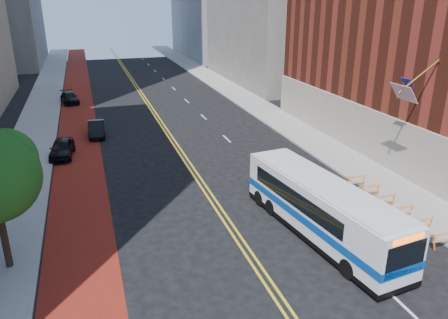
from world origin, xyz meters
TOP-DOWN VIEW (x-y plane):
  - ground at (0.00, 0.00)m, footprint 160.00×160.00m
  - sidewalk_left at (-12.00, 30.00)m, footprint 4.00×140.00m
  - sidewalk_right at (12.00, 30.00)m, footprint 4.00×140.00m
  - bus_lane_paint at (-8.10, 30.00)m, footprint 3.60×140.00m
  - center_line_inner at (-0.18, 30.00)m, footprint 0.14×140.00m
  - center_line_outer at (0.18, 30.00)m, footprint 0.14×140.00m
  - lane_dashes at (4.80, 38.00)m, footprint 0.14×98.20m
  - construction_barriers at (9.60, 3.42)m, footprint 1.42×10.91m
  - transit_bus at (4.28, 4.35)m, footprint 3.95×11.68m
  - car_a at (-9.30, 21.60)m, footprint 2.14×4.34m
  - car_b at (-6.42, 26.54)m, footprint 1.54×4.18m
  - car_c at (-8.95, 41.24)m, footprint 2.49×4.60m

SIDE VIEW (x-z plane):
  - ground at x=0.00m, z-range 0.00..0.00m
  - center_line_inner at x=-0.18m, z-range 0.00..0.01m
  - center_line_outer at x=0.18m, z-range 0.00..0.01m
  - bus_lane_paint at x=-8.10m, z-range 0.00..0.01m
  - lane_dashes at x=4.80m, z-range 0.00..0.01m
  - sidewalk_left at x=-12.00m, z-range 0.00..0.15m
  - sidewalk_right at x=12.00m, z-range 0.00..0.15m
  - car_c at x=-8.95m, z-range 0.00..1.27m
  - construction_barriers at x=9.60m, z-range 0.17..1.18m
  - car_b at x=-6.42m, z-range 0.00..1.37m
  - car_a at x=-9.30m, z-range 0.00..1.42m
  - transit_bus at x=4.28m, z-range 0.07..3.22m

